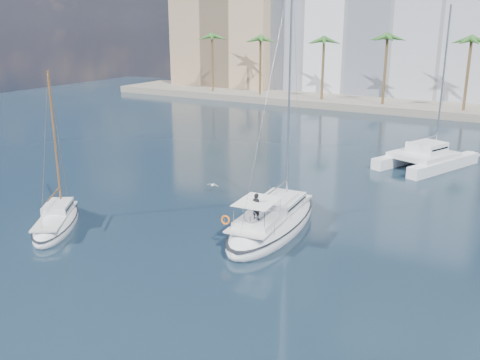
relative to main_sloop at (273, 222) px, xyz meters
The scene contains 10 objects.
ground 2.81m from the main_sloop, 128.53° to the right, with size 160.00×160.00×0.00m, color black.
quay 58.87m from the main_sloop, 91.67° to the left, with size 120.00×14.00×1.20m, color gray.
building_modern 73.40m from the main_sloop, 100.95° to the left, with size 42.00×16.00×28.00m, color white.
building_tan_left 80.55m from the main_sloop, 123.18° to the left, with size 22.00×14.00×22.00m, color tan.
palm_left 66.17m from the main_sloop, 123.07° to the left, with size 3.60×3.60×12.30m.
palm_centre 55.73m from the main_sloop, 91.79° to the left, with size 3.60×3.60×12.30m.
main_sloop is the anchor object (origin of this frame).
small_sloop 15.50m from the main_sloop, 150.86° to the right, with size 6.66×8.16×11.67m.
catamaran 23.87m from the main_sloop, 76.51° to the left, with size 8.95×11.93×15.78m.
seagull 9.82m from the main_sloop, 148.77° to the left, with size 1.15×0.49×0.21m.
Camera 1 is at (17.60, -29.63, 14.33)m, focal length 40.00 mm.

